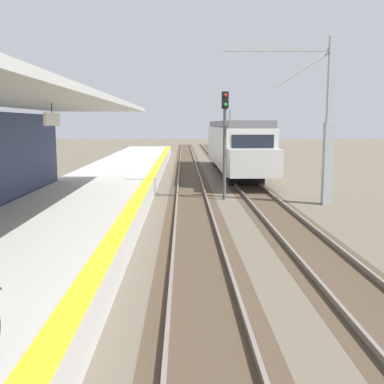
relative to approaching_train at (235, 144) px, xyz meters
The scene contains 6 objects.
station_platform 18.70m from the approaching_train, 114.78° to the right, with size 5.00×80.00×0.91m.
track_pair_nearest_platform 13.51m from the approaching_train, 104.78° to the right, with size 2.34×120.00×0.16m.
track_pair_middle 13.08m from the approaching_train, 90.02° to the right, with size 2.34×120.00×0.16m.
approaching_train is the anchor object (origin of this frame).
rail_signal_post 11.84m from the approaching_train, 98.85° to the right, with size 0.32×0.34×5.20m.
catenary_pylon_far_side 13.49m from the approaching_train, 79.48° to the right, with size 5.00×0.40×7.50m.
Camera 1 is at (1.46, -1.37, 3.71)m, focal length 43.75 mm.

